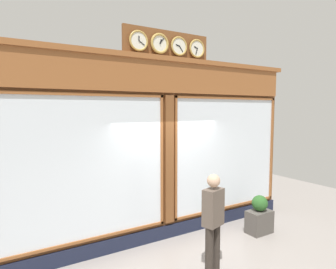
# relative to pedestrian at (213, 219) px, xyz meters

# --- Properties ---
(shop_facade) EXTENTS (6.82, 0.42, 4.35)m
(shop_facade) POSITION_rel_pedestrian_xyz_m (-0.07, -1.68, 1.01)
(shop_facade) COLOR brown
(shop_facade) RESTS_ON ground_plane
(pedestrian) EXTENTS (0.41, 0.31, 1.69)m
(pedestrian) POSITION_rel_pedestrian_xyz_m (0.00, 0.00, 0.00)
(pedestrian) COLOR #312A24
(pedestrian) RESTS_ON ground_plane
(planter_box) EXTENTS (0.56, 0.36, 0.50)m
(planter_box) POSITION_rel_pedestrian_xyz_m (-1.92, -0.68, -0.68)
(planter_box) COLOR #4C4742
(planter_box) RESTS_ON ground_plane
(planter_shrub) EXTENTS (0.35, 0.35, 0.35)m
(planter_shrub) POSITION_rel_pedestrian_xyz_m (-1.92, -0.68, -0.25)
(planter_shrub) COLOR #285623
(planter_shrub) RESTS_ON planter_box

